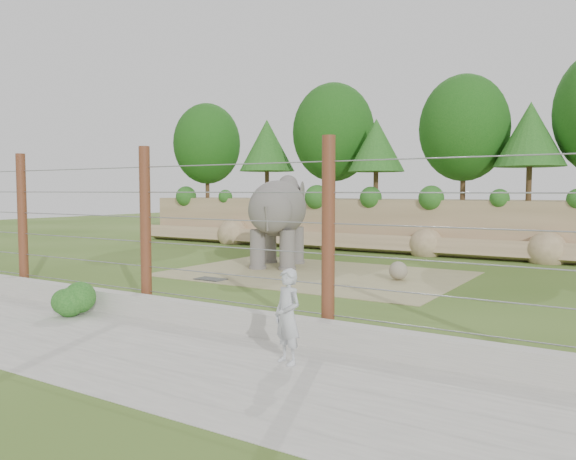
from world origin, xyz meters
The scene contains 11 objects.
ground centered at (0.00, 0.00, 0.00)m, with size 90.00×90.00×0.00m, color #3B5A1A.
back_embankment centered at (0.59, 12.68, 3.97)m, with size 30.00×5.52×8.77m.
dirt_patch centered at (0.50, 3.00, 0.01)m, with size 10.00×7.00×0.02m, color #94895D.
drain_grate centered at (-1.75, 0.00, 0.04)m, with size 1.00×0.60×0.03m, color #262628.
elephant centered at (-1.73, 4.01, 1.75)m, with size 1.85×4.31×3.49m, color #5D5853, non-canonical shape.
stone_ball centered at (3.51, 3.20, 0.32)m, with size 0.61×0.61×0.61m, color gray.
retaining_wall centered at (0.00, -5.00, 0.25)m, with size 26.00×0.35×0.50m, color #A5A299.
walkway centered at (0.00, -7.00, 0.01)m, with size 26.00×4.00×0.01m, color #A5A299.
barrier_fence centered at (0.00, -4.50, 2.00)m, with size 20.26×0.26×4.00m.
walkway_shrub centered at (-1.00, -5.80, 0.39)m, with size 0.76×0.76×0.76m, color #195218.
zookeeper centered at (5.15, -6.23, 0.82)m, with size 0.59×0.39×1.62m, color silver.
Camera 1 is at (10.11, -14.14, 2.93)m, focal length 35.00 mm.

